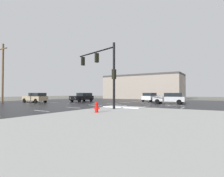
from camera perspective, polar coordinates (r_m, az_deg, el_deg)
name	(u,v)px	position (r m, az deg, el deg)	size (l,w,h in m)	color
ground_plane	(105,105)	(24.55, -2.33, -5.13)	(120.00, 120.00, 0.00)	slate
road_asphalt	(105,105)	(24.54, -2.33, -5.11)	(44.00, 44.00, 0.02)	black
sidewalk_corner	(179,128)	(8.63, 20.39, -11.62)	(18.00, 18.00, 0.14)	#B2B2AD
snow_strip_curbside	(123,107)	(18.54, 3.64, -5.84)	(4.00, 1.60, 0.06)	white
lane_markings	(107,105)	(22.73, -1.75, -5.38)	(36.15, 36.15, 0.01)	silver
traffic_signal_mast	(103,66)	(18.09, -2.90, 7.04)	(5.83, 2.00, 6.13)	black
fire_hydrant	(97,107)	(13.66, -4.90, -5.90)	(0.48, 0.26, 0.79)	red
strip_building_background	(143,87)	(48.72, 9.64, 0.48)	(20.21, 8.00, 6.31)	gray
sedan_white	(151,97)	(34.39, 12.16, -2.60)	(2.35, 4.66, 1.58)	white
sedan_tan	(36,97)	(32.65, -22.98, -2.59)	(4.55, 2.06, 1.58)	tan
sedan_silver	(170,98)	(27.87, 17.95, -2.86)	(4.58, 2.14, 1.58)	#B7BABF
sedan_black	(83,97)	(33.33, -9.28, -2.65)	(2.20, 4.61, 1.58)	black
utility_pole_mid	(3,72)	(34.07, -31.20, 4.51)	(2.20, 0.28, 9.54)	brown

